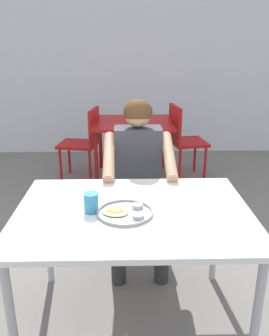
% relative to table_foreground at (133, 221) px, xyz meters
% --- Properties ---
extents(ground_plane, '(12.00, 12.00, 0.05)m').
position_rel_table_foreground_xyz_m(ground_plane, '(-0.08, -0.08, -0.70)').
color(ground_plane, slate).
extents(back_wall, '(12.00, 0.12, 3.40)m').
position_rel_table_foreground_xyz_m(back_wall, '(-0.08, 3.55, 1.02)').
color(back_wall, silver).
rests_on(back_wall, ground).
extents(table_foreground, '(1.26, 0.91, 0.74)m').
position_rel_table_foreground_xyz_m(table_foreground, '(0.00, 0.00, 0.00)').
color(table_foreground, white).
rests_on(table_foreground, ground).
extents(thali_tray, '(0.30, 0.30, 0.03)m').
position_rel_table_foreground_xyz_m(thali_tray, '(-0.04, -0.04, 0.08)').
color(thali_tray, '#B7BABF').
rests_on(thali_tray, table_foreground).
extents(drinking_cup, '(0.08, 0.08, 0.11)m').
position_rel_table_foreground_xyz_m(drinking_cup, '(-0.22, -0.01, 0.12)').
color(drinking_cup, '#338CBF').
rests_on(drinking_cup, table_foreground).
extents(chair_foreground, '(0.43, 0.39, 0.83)m').
position_rel_table_foreground_xyz_m(chair_foreground, '(0.05, 0.89, -0.19)').
color(chair_foreground, silver).
rests_on(chair_foreground, ground).
extents(diner_foreground, '(0.49, 0.55, 1.22)m').
position_rel_table_foreground_xyz_m(diner_foreground, '(0.05, 0.68, 0.05)').
color(diner_foreground, '#2E2E2E').
rests_on(diner_foreground, ground).
extents(table_background_red, '(0.94, 0.84, 0.70)m').
position_rel_table_foreground_xyz_m(table_background_red, '(0.04, 2.41, -0.05)').
color(table_background_red, '#B71414').
rests_on(table_background_red, ground).
extents(chair_red_left, '(0.50, 0.47, 0.86)m').
position_rel_table_foreground_xyz_m(chair_red_left, '(-0.53, 2.38, -0.18)').
color(chair_red_left, '#B61413').
rests_on(chair_red_left, ground).
extents(chair_red_right, '(0.46, 0.49, 0.89)m').
position_rel_table_foreground_xyz_m(chair_red_right, '(0.64, 2.38, -0.15)').
color(chair_red_right, red).
rests_on(chair_red_right, ground).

